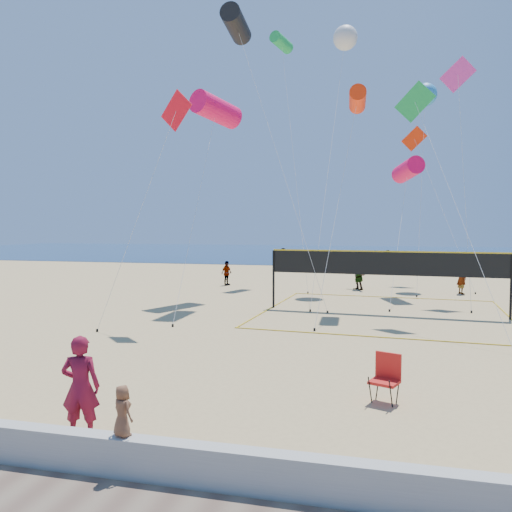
# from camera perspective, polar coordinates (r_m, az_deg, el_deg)

# --- Properties ---
(ground) EXTENTS (120.00, 120.00, 0.00)m
(ground) POSITION_cam_1_polar(r_m,az_deg,el_deg) (10.46, 3.21, -17.57)
(ground) COLOR tan
(ground) RESTS_ON ground
(ocean) EXTENTS (140.00, 50.00, 0.03)m
(ocean) POSITION_cam_1_polar(r_m,az_deg,el_deg) (71.72, 12.33, 0.34)
(ocean) COLOR navy
(ocean) RESTS_ON ground
(seawall) EXTENTS (32.00, 0.30, 0.60)m
(seawall) POSITION_cam_1_polar(r_m,az_deg,el_deg) (7.66, -1.27, -23.32)
(seawall) COLOR #ACADA8
(seawall) RESTS_ON ground
(woman) EXTENTS (0.76, 0.60, 1.84)m
(woman) POSITION_cam_1_polar(r_m,az_deg,el_deg) (9.58, -19.41, -13.93)
(woman) COLOR maroon
(woman) RESTS_ON ground
(toddler) EXTENTS (0.45, 0.40, 0.77)m
(toddler) POSITION_cam_1_polar(r_m,az_deg,el_deg) (8.06, -15.03, -16.72)
(toddler) COLOR brown
(toddler) RESTS_ON seawall
(far_person_0) EXTENTS (0.69, 0.99, 1.55)m
(far_person_0) POSITION_cam_1_polar(r_m,az_deg,el_deg) (31.74, -3.39, -1.97)
(far_person_0) COLOR gray
(far_person_0) RESTS_ON ground
(far_person_1) EXTENTS (1.41, 1.69, 1.82)m
(far_person_1) POSITION_cam_1_polar(r_m,az_deg,el_deg) (30.07, 11.63, -2.07)
(far_person_1) COLOR gray
(far_person_1) RESTS_ON ground
(far_person_2) EXTENTS (0.66, 0.81, 1.92)m
(far_person_2) POSITION_cam_1_polar(r_m,az_deg,el_deg) (29.85, 22.45, -2.21)
(far_person_2) COLOR gray
(far_person_2) RESTS_ON ground
(far_person_3) EXTENTS (1.08, 0.93, 1.93)m
(far_person_3) POSITION_cam_1_polar(r_m,az_deg,el_deg) (41.76, 3.18, -0.42)
(far_person_3) COLOR gray
(far_person_3) RESTS_ON ground
(far_person_4) EXTENTS (1.01, 1.36, 1.87)m
(far_person_4) POSITION_cam_1_polar(r_m,az_deg,el_deg) (40.78, 14.82, -0.66)
(far_person_4) COLOR gray
(far_person_4) RESTS_ON ground
(camp_chair) EXTENTS (0.71, 0.82, 1.15)m
(camp_chair) POSITION_cam_1_polar(r_m,az_deg,el_deg) (11.24, 14.65, -13.01)
(camp_chair) COLOR red
(camp_chair) RESTS_ON ground
(volleyball_net) EXTENTS (10.73, 10.59, 2.70)m
(volleyball_net) POSITION_cam_1_polar(r_m,az_deg,el_deg) (22.14, 14.46, -1.54)
(volleyball_net) COLOR black
(volleyball_net) RESTS_ON ground
(kite_0) EXTENTS (2.28, 9.35, 10.55)m
(kite_0) POSITION_cam_1_polar(r_m,az_deg,el_deg) (26.86, -4.58, 16.32)
(kite_0) COLOR #F80B51
(kite_0) RESTS_ON ground
(kite_1) EXTENTS (5.45, 4.10, 14.40)m
(kite_1) POSITION_cam_1_polar(r_m,az_deg,el_deg) (27.21, -2.29, 24.93)
(kite_1) COLOR black
(kite_1) RESTS_ON ground
(kite_2) EXTENTS (1.65, 6.41, 9.92)m
(kite_2) POSITION_cam_1_polar(r_m,az_deg,el_deg) (23.83, 11.52, 17.11)
(kite_2) COLOR #FF2F09
(kite_2) RESTS_ON ground
(kite_3) EXTENTS (2.99, 2.36, 8.84)m
(kite_3) POSITION_cam_1_polar(r_m,az_deg,el_deg) (19.55, -9.61, 14.76)
(kite_3) COLOR red
(kite_3) RESTS_ON ground
(kite_4) EXTENTS (3.37, 6.08, 9.59)m
(kite_4) POSITION_cam_1_polar(r_m,az_deg,el_deg) (21.64, 18.15, 15.30)
(kite_4) COLOR green
(kite_4) RESTS_ON ground
(kite_5) EXTENTS (1.80, 4.60, 12.31)m
(kite_5) POSITION_cam_1_polar(r_m,az_deg,el_deg) (28.34, 22.14, 17.61)
(kite_5) COLOR #F63AA8
(kite_5) RESTS_ON ground
(kite_6) EXTENTS (1.67, 10.04, 15.70)m
(kite_6) POSITION_cam_1_polar(r_m,az_deg,el_deg) (32.87, 10.17, 23.32)
(kite_6) COLOR silver
(kite_6) RESTS_ON ground
(kite_7) EXTENTS (1.50, 6.34, 12.63)m
(kite_7) POSITION_cam_1_polar(r_m,az_deg,el_deg) (34.21, 18.80, 17.06)
(kite_7) COLOR #2A82C9
(kite_7) RESTS_ON ground
(kite_8) EXTENTS (3.40, 6.85, 16.50)m
(kite_8) POSITION_cam_1_polar(r_m,az_deg,el_deg) (36.11, 2.93, 23.15)
(kite_8) COLOR green
(kite_8) RESTS_ON ground
(kite_9) EXTENTS (3.92, 5.80, 10.42)m
(kite_9) POSITION_cam_1_polar(r_m,az_deg,el_deg) (35.31, 17.94, 11.85)
(kite_9) COLOR #FF2F09
(kite_9) RESTS_ON ground
(kite_10) EXTENTS (1.86, 7.02, 7.42)m
(kite_10) POSITION_cam_1_polar(r_m,az_deg,el_deg) (28.41, 16.96, 9.38)
(kite_10) COLOR #F80B51
(kite_10) RESTS_ON ground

